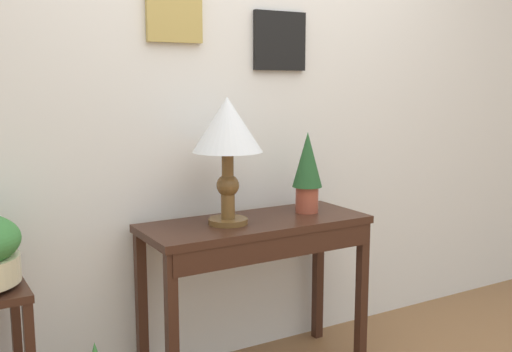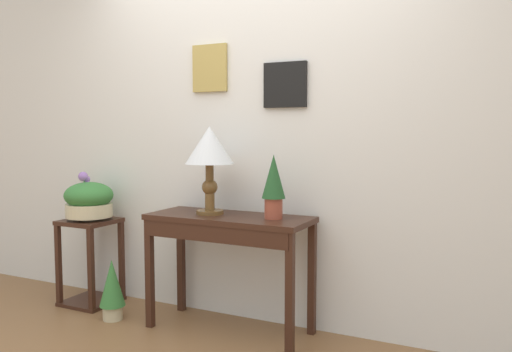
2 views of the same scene
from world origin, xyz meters
The scene contains 4 objects.
back_wall_with_art centered at (0.00, 1.35, 1.40)m, with size 9.00×0.13×2.80m.
console_table centered at (-0.07, 1.03, 0.64)m, with size 1.06×0.42×0.75m.
table_lamp centered at (-0.21, 1.05, 1.16)m, with size 0.31×0.31×0.56m.
potted_plant_on_console centered at (0.23, 1.07, 0.97)m, with size 0.14×0.14×0.39m.
Camera 1 is at (-1.42, -1.25, 1.38)m, focal length 41.80 mm.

